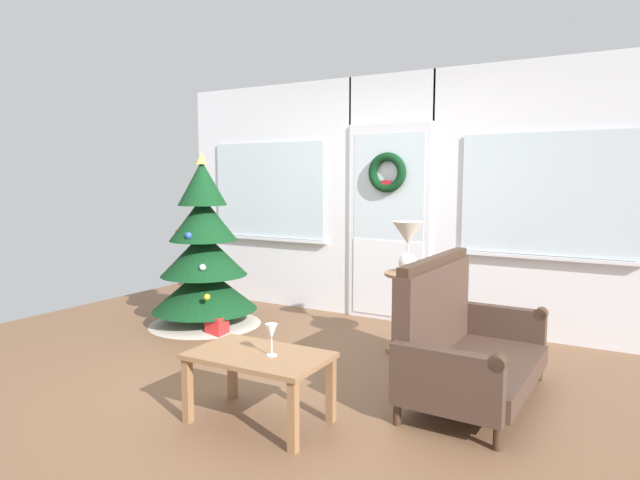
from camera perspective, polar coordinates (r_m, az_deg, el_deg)
The scene contains 9 objects.
ground_plane at distance 4.23m, azimuth -4.49°, elevation -14.29°, with size 6.76×6.76×0.00m, color brown.
back_wall_with_door at distance 5.79m, azimuth 7.27°, elevation 4.29°, with size 5.20×0.19×2.55m.
christmas_tree at distance 5.73m, azimuth -11.91°, elevation -2.28°, with size 1.14×1.14×1.75m.
settee_sofa at distance 3.93m, azimuth 14.39°, elevation -10.36°, with size 0.75×1.37×0.96m.
side_table at distance 4.88m, azimuth 9.48°, elevation -5.63°, with size 0.50×0.48×0.68m.
table_lamp at distance 4.86m, azimuth 9.09°, elevation 0.08°, with size 0.28×0.28×0.44m.
coffee_table at distance 3.46m, azimuth -6.32°, elevation -12.61°, with size 0.85×0.54×0.44m.
wine_glass at distance 3.35m, azimuth -5.04°, elevation -9.51°, with size 0.08×0.08×0.20m.
gift_box at distance 5.43m, azimuth -10.60°, elevation -8.70°, with size 0.18×0.16×0.18m, color red.
Camera 1 is at (2.27, -3.24, 1.50)m, focal length 30.95 mm.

